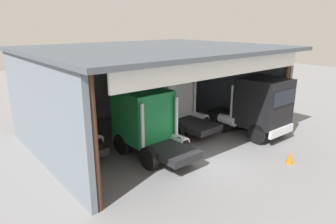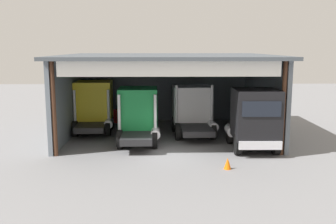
% 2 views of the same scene
% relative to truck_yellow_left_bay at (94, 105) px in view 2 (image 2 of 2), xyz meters
% --- Properties ---
extents(ground_plane, '(80.00, 80.00, 0.00)m').
position_rel_truck_yellow_left_bay_xyz_m(ground_plane, '(5.02, -6.09, -1.83)').
color(ground_plane, slate).
rests_on(ground_plane, ground).
extents(workshop_shed, '(13.29, 11.24, 5.29)m').
position_rel_truck_yellow_left_bay_xyz_m(workshop_shed, '(5.02, -0.16, 1.84)').
color(workshop_shed, slate).
rests_on(workshop_shed, ground).
extents(truck_yellow_left_bay, '(2.75, 4.64, 3.47)m').
position_rel_truck_yellow_left_bay_xyz_m(truck_yellow_left_bay, '(0.00, 0.00, 0.00)').
color(truck_yellow_left_bay, yellow).
rests_on(truck_yellow_left_bay, ground).
extents(truck_green_center_left_bay, '(2.54, 4.83, 3.32)m').
position_rel_truck_yellow_left_bay_xyz_m(truck_green_center_left_bay, '(3.21, -2.98, -0.07)').
color(truck_green_center_left_bay, '#197F3D').
rests_on(truck_green_center_left_bay, ground).
extents(truck_white_yard_outside, '(2.84, 4.96, 3.38)m').
position_rel_truck_yellow_left_bay_xyz_m(truck_white_yard_outside, '(6.70, -0.91, -0.16)').
color(truck_white_yard_outside, white).
rests_on(truck_white_yard_outside, ground).
extents(truck_black_right_bay, '(2.55, 5.14, 3.52)m').
position_rel_truck_yellow_left_bay_xyz_m(truck_black_right_bay, '(9.76, -5.11, 0.02)').
color(truck_black_right_bay, black).
rests_on(truck_black_right_bay, ground).
extents(oil_drum, '(0.58, 0.58, 0.87)m').
position_rel_truck_yellow_left_bay_xyz_m(oil_drum, '(6.44, 3.52, -1.40)').
color(oil_drum, '#197233').
rests_on(oil_drum, ground).
extents(tool_cart, '(0.90, 0.60, 1.00)m').
position_rel_truck_yellow_left_bay_xyz_m(tool_cart, '(1.17, 3.17, -1.33)').
color(tool_cart, red).
rests_on(tool_cart, ground).
extents(traffic_cone, '(0.36, 0.36, 0.56)m').
position_rel_truck_yellow_left_bay_xyz_m(traffic_cone, '(7.77, -8.36, -1.55)').
color(traffic_cone, orange).
rests_on(traffic_cone, ground).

